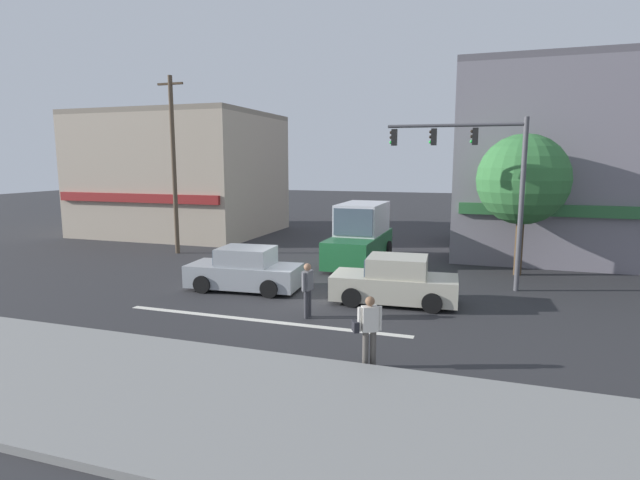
% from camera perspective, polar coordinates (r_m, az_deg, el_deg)
% --- Properties ---
extents(ground_plane, '(120.00, 120.00, 0.00)m').
position_cam_1_polar(ground_plane, '(18.16, -2.07, -5.93)').
color(ground_plane, '#2B2B2D').
extents(lane_marking_stripe, '(9.00, 0.24, 0.01)m').
position_cam_1_polar(lane_marking_stripe, '(15.06, -6.76, -9.13)').
color(lane_marking_stripe, silver).
rests_on(lane_marking_stripe, ground).
extents(sidewalk_curb, '(40.00, 5.00, 0.16)m').
position_cam_1_polar(sidewalk_curb, '(11.03, -18.23, -16.09)').
color(sidewalk_curb, gray).
rests_on(sidewalk_curb, ground).
extents(building_left_block, '(11.27, 9.44, 7.71)m').
position_cam_1_polar(building_left_block, '(34.15, -15.47, 7.29)').
color(building_left_block, tan).
rests_on(building_left_block, ground).
extents(building_right_corner, '(13.50, 9.61, 9.23)m').
position_cam_1_polar(building_right_corner, '(28.47, 29.36, 7.73)').
color(building_right_corner, slate).
rests_on(building_right_corner, ground).
extents(street_tree, '(3.66, 3.66, 5.78)m').
position_cam_1_polar(street_tree, '(21.88, 22.18, 6.40)').
color(street_tree, '#4C3823').
rests_on(street_tree, ground).
extents(utility_pole_near_left, '(1.40, 0.22, 8.82)m').
position_cam_1_polar(utility_pole_near_left, '(26.28, -16.37, 8.38)').
color(utility_pole_near_left, brown).
rests_on(utility_pole_near_left, ground).
extents(utility_pole_far_right, '(1.40, 0.22, 7.05)m').
position_cam_1_polar(utility_pole_far_right, '(24.91, 24.92, 5.85)').
color(utility_pole_far_right, brown).
rests_on(utility_pole_far_right, ground).
extents(traffic_light_mast, '(4.89, 0.45, 6.20)m').
position_cam_1_polar(traffic_light_mast, '(18.98, 18.28, 7.42)').
color(traffic_light_mast, '#47474C').
rests_on(traffic_light_mast, ground).
extents(sedan_crossing_rightbound, '(4.21, 2.09, 1.58)m').
position_cam_1_polar(sedan_crossing_rightbound, '(18.49, -8.61, -3.49)').
color(sedan_crossing_rightbound, '#999EA3').
rests_on(sedan_crossing_rightbound, ground).
extents(box_truck_crossing_center, '(2.28, 5.62, 2.75)m').
position_cam_1_polar(box_truck_crossing_center, '(23.14, 4.65, 0.46)').
color(box_truck_crossing_center, '#1E6033').
rests_on(box_truck_crossing_center, ground).
extents(sedan_approaching_near, '(4.20, 2.08, 1.58)m').
position_cam_1_polar(sedan_approaching_near, '(16.77, 8.53, -4.78)').
color(sedan_approaching_near, '#B7B29E').
rests_on(sedan_approaching_near, ground).
extents(pedestrian_foreground_with_bag, '(0.68, 0.45, 1.67)m').
position_cam_1_polar(pedestrian_foreground_with_bag, '(11.53, 5.57, -9.88)').
color(pedestrian_foreground_with_bag, '#4C4742').
rests_on(pedestrian_foreground_with_bag, ground).
extents(pedestrian_mid_crossing, '(0.27, 0.56, 1.67)m').
position_cam_1_polar(pedestrian_mid_crossing, '(15.00, -1.44, -5.38)').
color(pedestrian_mid_crossing, '#333338').
rests_on(pedestrian_mid_crossing, ground).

